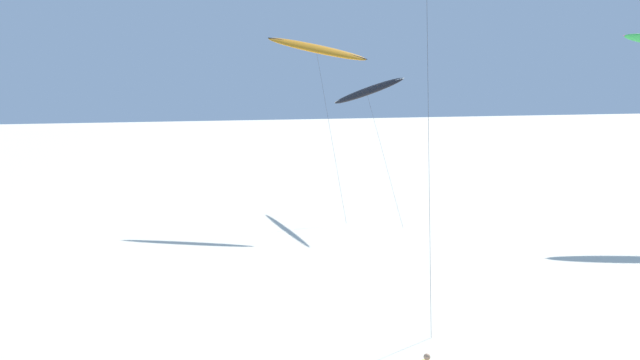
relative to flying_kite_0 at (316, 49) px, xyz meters
name	(u,v)px	position (x,y,z in m)	size (l,w,h in m)	color
flying_kite_0	(316,49)	(0.00, 0.00, 0.00)	(6.92, 8.09, 12.93)	orange
flying_kite_5	(367,91)	(3.84, 0.03, -3.09)	(3.47, 11.83, 10.10)	black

